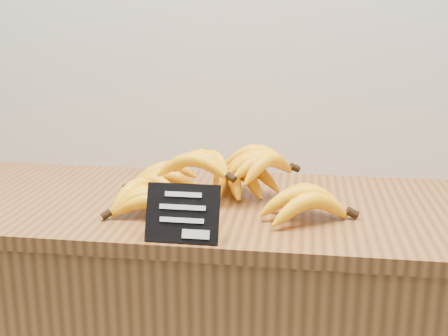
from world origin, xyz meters
The scene contains 3 objects.
counter_top centered at (-0.13, 2.75, 0.92)m, with size 1.55×0.54×0.03m, color brown.
chalkboard_sign centered at (-0.18, 2.51, 0.98)m, with size 0.14×0.01×0.11m, color black.
banana_pile centered at (-0.13, 2.73, 0.98)m, with size 0.53×0.36×0.12m.
Camera 1 is at (0.04, 1.56, 1.33)m, focal length 45.00 mm.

